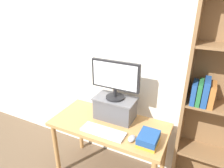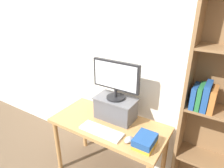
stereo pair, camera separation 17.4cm
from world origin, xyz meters
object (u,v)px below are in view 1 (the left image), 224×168
keyboard (103,132)px  computer_mouse (132,138)px  computer_monitor (115,78)px  bookshelf_unit (224,106)px  riser_box (115,108)px  desk (109,131)px  book_stack (148,139)px

keyboard → computer_mouse: bearing=3.9°
computer_monitor → bookshelf_unit: bearing=7.5°
computer_monitor → computer_mouse: 0.59m
riser_box → keyboard: 0.31m
desk → bookshelf_unit: size_ratio=0.58×
book_stack → bookshelf_unit: bearing=34.5°
desk → bookshelf_unit: (0.99, 0.25, 0.43)m
bookshelf_unit → computer_mouse: bookshelf_unit is taller
desk → bookshelf_unit: bookshelf_unit is taller
bookshelf_unit → book_stack: size_ratio=9.66×
riser_box → computer_monitor: bearing=-90.0°
riser_box → keyboard: bearing=-88.3°
desk → computer_monitor: computer_monitor is taller
desk → riser_box: size_ratio=2.78×
keyboard → desk: bearing=95.8°
computer_monitor → book_stack: computer_monitor is taller
computer_monitor → book_stack: size_ratio=2.37×
desk → riser_box: 0.25m
desk → bookshelf_unit: bearing=14.1°
bookshelf_unit → computer_monitor: bearing=-172.5°
book_stack → computer_mouse: bearing=-172.2°
keyboard → bookshelf_unit: bearing=22.9°
bookshelf_unit → riser_box: 1.02m
desk → keyboard: (0.02, -0.16, 0.11)m
computer_monitor → book_stack: 0.65m
keyboard → book_stack: (0.43, 0.04, 0.04)m
bookshelf_unit → computer_mouse: 0.86m
book_stack → computer_monitor: bearing=151.2°
desk → keyboard: size_ratio=2.73×
desk → keyboard: bearing=-84.2°
bookshelf_unit → computer_monitor: size_ratio=4.08×
computer_mouse → book_stack: (0.15, 0.02, 0.03)m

